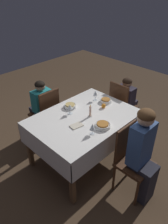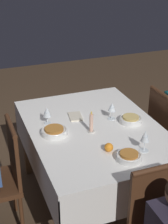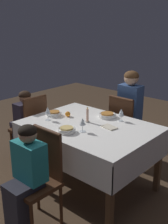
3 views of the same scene
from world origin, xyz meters
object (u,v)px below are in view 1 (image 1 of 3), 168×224
at_px(chair_north, 131,157).
at_px(candle_centerpiece, 90,112).
at_px(person_adult_denim, 144,152).
at_px(wine_glass_north, 92,127).
at_px(bowl_north, 102,125).
at_px(wine_glass_south, 70,107).
at_px(person_child_teal, 40,106).
at_px(wine_glass_west, 95,93).
at_px(person_child_dark, 127,100).
at_px(bowl_south, 70,106).
at_px(chair_south, 47,112).
at_px(chair_west, 121,105).
at_px(bowl_west, 106,100).
at_px(napkin_red_folded, 77,126).
at_px(dining_table, 84,122).
at_px(orange_fruit, 104,106).

distance_m(chair_north, candle_centerpiece, 0.80).
relative_size(person_adult_denim, wine_glass_north, 8.48).
relative_size(bowl_north, wine_glass_south, 1.38).
xyz_separation_m(chair_north, person_adult_denim, (0.00, 0.15, 0.19)).
height_order(person_adult_denim, candle_centerpiece, person_adult_denim).
distance_m(person_child_teal, wine_glass_west, 0.97).
bearing_deg(person_child_dark, wine_glass_west, 78.20).
distance_m(bowl_north, bowl_south, 0.65).
height_order(chair_north, chair_south, same).
distance_m(chair_west, person_child_teal, 1.38).
bearing_deg(wine_glass_north, person_adult_denim, 111.41).
relative_size(chair_south, wine_glass_south, 6.34).
xyz_separation_m(person_child_dark, bowl_west, (0.63, 0.01, 0.26)).
distance_m(chair_west, bowl_north, 1.09).
bearing_deg(wine_glass_south, candle_centerpiece, 121.18).
height_order(person_adult_denim, wine_glass_north, person_adult_denim).
bearing_deg(bowl_south, chair_south, -77.35).
height_order(person_child_dark, bowl_south, person_child_dark).
distance_m(chair_west, wine_glass_south, 1.12).
distance_m(wine_glass_west, wine_glass_south, 0.53).
xyz_separation_m(chair_west, person_child_dark, (-0.17, -0.00, 0.02)).
xyz_separation_m(wine_glass_west, napkin_red_folded, (0.67, 0.29, -0.11)).
distance_m(bowl_west, wine_glass_south, 0.62).
bearing_deg(candle_centerpiece, bowl_north, 75.84).
bearing_deg(candle_centerpiece, chair_west, -173.02).
distance_m(dining_table, chair_south, 0.80).
height_order(wine_glass_west, wine_glass_south, wine_glass_west).
height_order(wine_glass_north, wine_glass_west, wine_glass_west).
height_order(chair_west, bowl_south, chair_west).
distance_m(dining_table, wine_glass_north, 0.44).
xyz_separation_m(wine_glass_west, candle_centerpiece, (0.38, 0.26, -0.04)).
xyz_separation_m(bowl_west, candle_centerpiece, (0.45, 0.10, 0.04)).
height_order(person_child_dark, person_child_teal, person_child_teal).
xyz_separation_m(chair_north, wine_glass_west, (-0.42, -0.98, 0.37)).
height_order(bowl_north, bowl_south, same).
distance_m(chair_north, person_child_dark, 1.39).
bearing_deg(person_adult_denim, wine_glass_north, 111.41).
bearing_deg(bowl_north, person_child_teal, -86.81).
xyz_separation_m(person_child_teal, bowl_south, (-0.10, 0.63, 0.23)).
bearing_deg(wine_glass_north, candle_centerpiece, -132.97).
bearing_deg(chair_north, candle_centerpiece, 87.35).
height_order(person_child_dark, wine_glass_south, person_child_dark).
bearing_deg(bowl_west, wine_glass_north, 28.41).
relative_size(person_child_teal, orange_fruit, 16.21).
bearing_deg(chair_north, napkin_red_folded, 110.26).
xyz_separation_m(wine_glass_north, orange_fruit, (-0.57, -0.30, -0.07)).
height_order(chair_south, bowl_south, chair_south).
height_order(chair_west, chair_south, same).
bearing_deg(chair_north, wine_glass_south, 96.76).
bearing_deg(bowl_north, bowl_south, -92.93).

